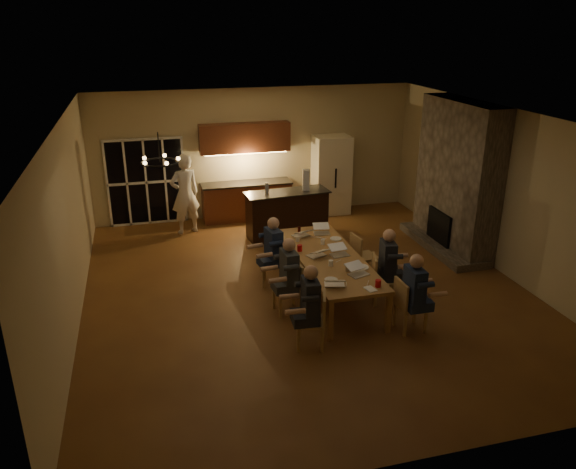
# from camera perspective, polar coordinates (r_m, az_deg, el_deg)

# --- Properties ---
(floor) EXTENTS (9.00, 9.00, 0.00)m
(floor) POSITION_cam_1_polar(r_m,az_deg,el_deg) (10.57, 1.81, -5.59)
(floor) COLOR brown
(floor) RESTS_ON ground
(back_wall) EXTENTS (8.00, 0.04, 3.20)m
(back_wall) POSITION_cam_1_polar(r_m,az_deg,el_deg) (14.18, -3.36, 8.27)
(back_wall) COLOR tan
(back_wall) RESTS_ON ground
(left_wall) EXTENTS (0.04, 9.00, 3.20)m
(left_wall) POSITION_cam_1_polar(r_m,az_deg,el_deg) (9.66, -21.59, 0.53)
(left_wall) COLOR tan
(left_wall) RESTS_ON ground
(right_wall) EXTENTS (0.04, 9.00, 3.20)m
(right_wall) POSITION_cam_1_polar(r_m,az_deg,el_deg) (11.72, 21.16, 4.08)
(right_wall) COLOR tan
(right_wall) RESTS_ON ground
(ceiling) EXTENTS (8.00, 9.00, 0.04)m
(ceiling) POSITION_cam_1_polar(r_m,az_deg,el_deg) (9.56, 2.04, 11.90)
(ceiling) COLOR white
(ceiling) RESTS_ON back_wall
(french_doors) EXTENTS (1.86, 0.08, 2.10)m
(french_doors) POSITION_cam_1_polar(r_m,az_deg,el_deg) (14.01, -14.20, 5.17)
(french_doors) COLOR black
(french_doors) RESTS_ON ground
(fireplace) EXTENTS (0.58, 2.50, 3.20)m
(fireplace) POSITION_cam_1_polar(r_m,az_deg,el_deg) (12.50, 16.84, 5.62)
(fireplace) COLOR #695D52
(fireplace) RESTS_ON ground
(kitchenette) EXTENTS (2.24, 0.68, 2.40)m
(kitchenette) POSITION_cam_1_polar(r_m,az_deg,el_deg) (13.92, -4.28, 6.30)
(kitchenette) COLOR brown
(kitchenette) RESTS_ON ground
(refrigerator) EXTENTS (0.90, 0.68, 2.00)m
(refrigerator) POSITION_cam_1_polar(r_m,az_deg,el_deg) (14.47, 4.41, 6.06)
(refrigerator) COLOR #EFE7C8
(refrigerator) RESTS_ON ground
(dining_table) EXTENTS (1.10, 3.16, 0.75)m
(dining_table) POSITION_cam_1_polar(r_m,az_deg,el_deg) (10.27, 4.17, -4.17)
(dining_table) COLOR #A16A40
(dining_table) RESTS_ON ground
(bar_island) EXTENTS (1.96, 0.83, 1.08)m
(bar_island) POSITION_cam_1_polar(r_m,az_deg,el_deg) (12.89, -0.10, 2.07)
(bar_island) COLOR black
(bar_island) RESTS_ON ground
(chair_left_near) EXTENTS (0.55, 0.55, 0.89)m
(chair_left_near) POSITION_cam_1_polar(r_m,az_deg,el_deg) (8.66, 2.31, -8.72)
(chair_left_near) COLOR #A17850
(chair_left_near) RESTS_ON ground
(chair_left_mid) EXTENTS (0.47, 0.47, 0.89)m
(chair_left_mid) POSITION_cam_1_polar(r_m,az_deg,el_deg) (9.62, -0.09, -5.48)
(chair_left_mid) COLOR #A17850
(chair_left_mid) RESTS_ON ground
(chair_left_far) EXTENTS (0.54, 0.54, 0.89)m
(chair_left_far) POSITION_cam_1_polar(r_m,az_deg,el_deg) (10.61, -1.48, -2.84)
(chair_left_far) COLOR #A17850
(chair_left_far) RESTS_ON ground
(chair_right_near) EXTENTS (0.45, 0.45, 0.89)m
(chair_right_near) POSITION_cam_1_polar(r_m,az_deg,el_deg) (9.30, 12.39, -7.00)
(chair_right_near) COLOR #A17850
(chair_right_near) RESTS_ON ground
(chair_right_mid) EXTENTS (0.54, 0.54, 0.89)m
(chair_right_mid) POSITION_cam_1_polar(r_m,az_deg,el_deg) (10.07, 9.82, -4.53)
(chair_right_mid) COLOR #A17850
(chair_right_mid) RESTS_ON ground
(chair_right_far) EXTENTS (0.50, 0.50, 0.89)m
(chair_right_far) POSITION_cam_1_polar(r_m,az_deg,el_deg) (10.99, 7.77, -2.15)
(chair_right_far) COLOR #A17850
(chair_right_far) RESTS_ON ground
(person_left_near) EXTENTS (0.64, 0.64, 1.38)m
(person_left_near) POSITION_cam_1_polar(r_m,az_deg,el_deg) (8.51, 2.28, -7.42)
(person_left_near) COLOR #24292F
(person_left_near) RESTS_ON ground
(person_right_near) EXTENTS (0.61, 0.61, 1.38)m
(person_right_near) POSITION_cam_1_polar(r_m,az_deg,el_deg) (9.08, 12.65, -6.01)
(person_right_near) COLOR #1B2745
(person_right_near) RESTS_ON ground
(person_left_mid) EXTENTS (0.64, 0.64, 1.38)m
(person_left_mid) POSITION_cam_1_polar(r_m,az_deg,el_deg) (9.46, 0.12, -4.30)
(person_left_mid) COLOR #373B41
(person_left_mid) RESTS_ON ground
(person_right_mid) EXTENTS (0.69, 0.69, 1.38)m
(person_right_mid) POSITION_cam_1_polar(r_m,az_deg,el_deg) (10.00, 10.04, -3.18)
(person_right_mid) COLOR #24292F
(person_right_mid) RESTS_ON ground
(person_left_far) EXTENTS (0.69, 0.69, 1.38)m
(person_left_far) POSITION_cam_1_polar(r_m,az_deg,el_deg) (10.40, -1.47, -1.86)
(person_left_far) COLOR #1B2745
(person_left_far) RESTS_ON ground
(standing_person) EXTENTS (0.79, 0.62, 1.89)m
(standing_person) POSITION_cam_1_polar(r_m,az_deg,el_deg) (13.23, -10.43, 4.06)
(standing_person) COLOR white
(standing_person) RESTS_ON ground
(chandelier) EXTENTS (0.57, 0.57, 0.03)m
(chandelier) POSITION_cam_1_polar(r_m,az_deg,el_deg) (8.63, -12.87, 7.17)
(chandelier) COLOR black
(chandelier) RESTS_ON ceiling
(laptop_a) EXTENTS (0.38, 0.35, 0.23)m
(laptop_a) POSITION_cam_1_polar(r_m,az_deg,el_deg) (9.03, 4.75, -4.46)
(laptop_a) COLOR silver
(laptop_a) RESTS_ON dining_table
(laptop_b) EXTENTS (0.39, 0.37, 0.23)m
(laptop_b) POSITION_cam_1_polar(r_m,az_deg,el_deg) (9.41, 7.22, -3.46)
(laptop_b) COLOR silver
(laptop_b) RESTS_ON dining_table
(laptop_c) EXTENTS (0.40, 0.38, 0.23)m
(laptop_c) POSITION_cam_1_polar(r_m,az_deg,el_deg) (10.09, 2.90, -1.57)
(laptop_c) COLOR silver
(laptop_c) RESTS_ON dining_table
(laptop_d) EXTENTS (0.35, 0.31, 0.23)m
(laptop_d) POSITION_cam_1_polar(r_m,az_deg,el_deg) (10.14, 5.29, -1.52)
(laptop_d) COLOR silver
(laptop_d) RESTS_ON dining_table
(laptop_e) EXTENTS (0.39, 0.37, 0.23)m
(laptop_e) POSITION_cam_1_polar(r_m,az_deg,el_deg) (11.00, 1.33, 0.42)
(laptop_e) COLOR silver
(laptop_e) RESTS_ON dining_table
(laptop_f) EXTENTS (0.36, 0.33, 0.23)m
(laptop_f) POSITION_cam_1_polar(r_m,az_deg,el_deg) (11.13, 3.46, 0.64)
(laptop_f) COLOR silver
(laptop_f) RESTS_ON dining_table
(mug_front) EXTENTS (0.08, 0.08, 0.10)m
(mug_front) POSITION_cam_1_polar(r_m,az_deg,el_deg) (9.73, 4.37, -2.91)
(mug_front) COLOR white
(mug_front) RESTS_ON dining_table
(mug_mid) EXTENTS (0.08, 0.08, 0.10)m
(mug_mid) POSITION_cam_1_polar(r_m,az_deg,el_deg) (10.62, 3.54, -0.76)
(mug_mid) COLOR white
(mug_mid) RESTS_ON dining_table
(mug_back) EXTENTS (0.08, 0.08, 0.10)m
(mug_back) POSITION_cam_1_polar(r_m,az_deg,el_deg) (10.75, 0.97, -0.43)
(mug_back) COLOR white
(mug_back) RESTS_ON dining_table
(redcup_near) EXTENTS (0.09, 0.09, 0.12)m
(redcup_near) POSITION_cam_1_polar(r_m,az_deg,el_deg) (9.07, 9.14, -4.93)
(redcup_near) COLOR red
(redcup_near) RESTS_ON dining_table
(redcup_mid) EXTENTS (0.09, 0.09, 0.12)m
(redcup_mid) POSITION_cam_1_polar(r_m,az_deg,el_deg) (10.30, 1.20, -1.38)
(redcup_mid) COLOR red
(redcup_mid) RESTS_ON dining_table
(can_silver) EXTENTS (0.06, 0.06, 0.12)m
(can_silver) POSITION_cam_1_polar(r_m,az_deg,el_deg) (9.54, 6.05, -3.40)
(can_silver) COLOR #B2B2B7
(can_silver) RESTS_ON dining_table
(can_cola) EXTENTS (0.06, 0.06, 0.12)m
(can_cola) POSITION_cam_1_polar(r_m,az_deg,el_deg) (11.21, 1.14, 0.54)
(can_cola) COLOR #3F0F0C
(can_cola) RESTS_ON dining_table
(plate_near) EXTENTS (0.27, 0.27, 0.02)m
(plate_near) POSITION_cam_1_polar(r_m,az_deg,el_deg) (9.72, 7.43, -3.31)
(plate_near) COLOR white
(plate_near) RESTS_ON dining_table
(plate_left) EXTENTS (0.22, 0.22, 0.02)m
(plate_left) POSITION_cam_1_polar(r_m,az_deg,el_deg) (9.22, 4.40, -4.62)
(plate_left) COLOR white
(plate_left) RESTS_ON dining_table
(plate_far) EXTENTS (0.22, 0.22, 0.02)m
(plate_far) POSITION_cam_1_polar(r_m,az_deg,el_deg) (10.91, 4.87, -0.42)
(plate_far) COLOR white
(plate_far) RESTS_ON dining_table
(notepad) EXTENTS (0.19, 0.23, 0.01)m
(notepad) POSITION_cam_1_polar(r_m,az_deg,el_deg) (9.00, 8.36, -5.50)
(notepad) COLOR white
(notepad) RESTS_ON dining_table
(bar_bottle) EXTENTS (0.08, 0.08, 0.24)m
(bar_bottle) POSITION_cam_1_polar(r_m,az_deg,el_deg) (12.61, -2.17, 4.76)
(bar_bottle) COLOR #99999E
(bar_bottle) RESTS_ON bar_island
(bar_blender) EXTENTS (0.18, 0.18, 0.48)m
(bar_blender) POSITION_cam_1_polar(r_m,az_deg,el_deg) (12.81, 1.85, 5.58)
(bar_blender) COLOR silver
(bar_blender) RESTS_ON bar_island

